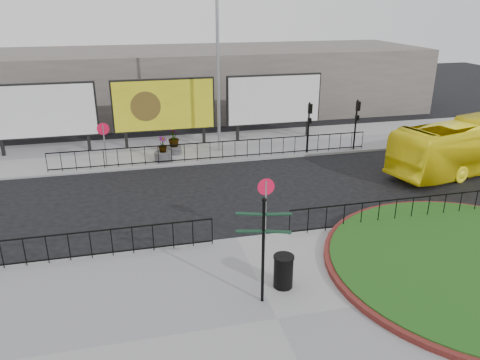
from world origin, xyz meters
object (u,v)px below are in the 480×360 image
object	(u,v)px
lamp_post	(218,71)
bus	(472,145)
billboard_mid	(164,105)
fingerpost_sign	(263,241)
litter_bin	(283,271)
planter_a	(163,153)
planter_b	(174,143)

from	to	relation	value
lamp_post	bus	size ratio (longest dim) A/B	0.91
billboard_mid	fingerpost_sign	distance (m)	17.11
billboard_mid	bus	distance (m)	17.50
fingerpost_sign	litter_bin	xyz separation A→B (m)	(0.85, 0.58, -1.50)
billboard_mid	planter_a	bearing A→B (deg)	-98.03
billboard_mid	fingerpost_sign	world-z (taller)	billboard_mid
lamp_post	bus	distance (m)	14.29
billboard_mid	bus	xyz separation A→B (m)	(15.42, -8.19, -1.19)
fingerpost_sign	planter_b	xyz separation A→B (m)	(-1.03, 15.08, -1.40)
lamp_post	litter_bin	size ratio (longest dim) A/B	8.48
litter_bin	lamp_post	bearing A→B (deg)	86.72
litter_bin	planter_a	xyz separation A→B (m)	(-2.61, 13.37, -0.08)
lamp_post	planter_a	world-z (taller)	lamp_post
billboard_mid	lamp_post	xyz separation A→B (m)	(3.01, -1.97, 2.23)
billboard_mid	planter_a	world-z (taller)	billboard_mid
billboard_mid	lamp_post	bearing A→B (deg)	-33.25
bus	planter_b	world-z (taller)	bus
billboard_mid	lamp_post	world-z (taller)	lamp_post
fingerpost_sign	litter_bin	world-z (taller)	fingerpost_sign
fingerpost_sign	litter_bin	distance (m)	1.82
planter_a	billboard_mid	bearing A→B (deg)	81.97
lamp_post	planter_a	distance (m)	5.58
billboard_mid	lamp_post	size ratio (longest dim) A/B	0.67
bus	planter_a	distance (m)	16.67
fingerpost_sign	bus	bearing A→B (deg)	50.99
fingerpost_sign	bus	size ratio (longest dim) A/B	0.34
planter_b	fingerpost_sign	bearing A→B (deg)	-86.10
fingerpost_sign	litter_bin	bearing A→B (deg)	53.17
lamp_post	planter_a	bearing A→B (deg)	-161.89
lamp_post	planter_a	xyz separation A→B (m)	(-3.44, -1.13, -4.24)
bus	planter_a	size ratio (longest dim) A/B	7.25
planter_a	fingerpost_sign	bearing A→B (deg)	-82.80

